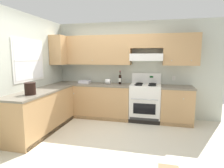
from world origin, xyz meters
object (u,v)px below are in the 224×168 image
at_px(stove, 145,102).
at_px(paper_towel_roll, 108,81).
at_px(wine_bottle, 120,79).
at_px(bowl, 85,82).
at_px(bucket, 30,88).

xyz_separation_m(stove, paper_towel_roll, (-0.98, 0.02, 0.50)).
distance_m(wine_bottle, paper_towel_roll, 0.32).
bearing_deg(bowl, wine_bottle, 0.15).
bearing_deg(bucket, stove, 38.90).
bearing_deg(bucket, paper_towel_roll, 57.21).
distance_m(wine_bottle, bowl, 1.01).
height_order(stove, wine_bottle, wine_bottle).
height_order(stove, bucket, stove).
distance_m(stove, wine_bottle, 0.89).
bearing_deg(bucket, bowl, 76.95).
height_order(wine_bottle, bowl, wine_bottle).
relative_size(wine_bottle, paper_towel_roll, 2.63).
bearing_deg(stove, bowl, 177.23).
height_order(stove, bowl, stove).
bearing_deg(bucket, wine_bottle, 51.42).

